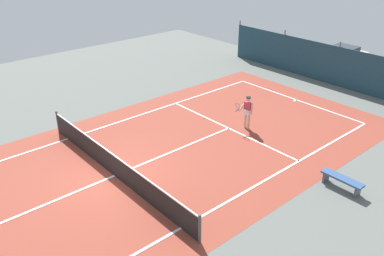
% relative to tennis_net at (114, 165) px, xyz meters
% --- Properties ---
extents(ground_plane, '(36.00, 36.00, 0.00)m').
position_rel_tennis_net_xyz_m(ground_plane, '(0.00, 0.00, -0.51)').
color(ground_plane, slate).
extents(court_surface, '(11.02, 26.60, 0.01)m').
position_rel_tennis_net_xyz_m(court_surface, '(0.00, 0.00, -0.51)').
color(court_surface, brown).
rests_on(court_surface, ground).
extents(tennis_net, '(10.12, 0.10, 1.10)m').
position_rel_tennis_net_xyz_m(tennis_net, '(0.00, 0.00, 0.00)').
color(tennis_net, black).
rests_on(tennis_net, ground).
extents(back_fence, '(16.30, 0.98, 2.70)m').
position_rel_tennis_net_xyz_m(back_fence, '(-0.00, 16.18, 0.16)').
color(back_fence, '#1E3D4C').
rests_on(back_fence, ground).
extents(tennis_player, '(0.69, 0.77, 1.64)m').
position_rel_tennis_net_xyz_m(tennis_player, '(0.55, 7.07, 0.45)').
color(tennis_player, '#D8AD8C').
rests_on(tennis_player, ground).
extents(tennis_ball_near_player, '(0.07, 0.07, 0.07)m').
position_rel_tennis_net_xyz_m(tennis_ball_near_player, '(-1.64, 6.27, -0.48)').
color(tennis_ball_near_player, '#CCDB33').
rests_on(tennis_ball_near_player, ground).
extents(parked_car, '(2.05, 4.21, 1.68)m').
position_rel_tennis_net_xyz_m(parked_car, '(-1.18, 18.31, 0.33)').
color(parked_car, silver).
rests_on(parked_car, ground).
extents(courtside_bench, '(1.60, 0.40, 0.49)m').
position_rel_tennis_net_xyz_m(courtside_bench, '(6.31, 5.94, -0.14)').
color(courtside_bench, '#335184').
rests_on(courtside_bench, ground).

